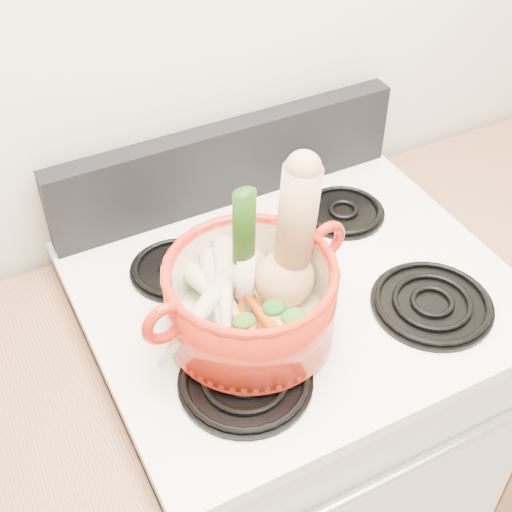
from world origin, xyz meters
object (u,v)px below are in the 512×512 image
dutch_oven (251,300)px  squash (290,238)px  leek (244,249)px  stove_body (289,433)px

dutch_oven → squash: (0.08, 0.01, 0.09)m
dutch_oven → leek: 0.09m
dutch_oven → leek: bearing=74.1°
leek → dutch_oven: bearing=-100.8°
dutch_oven → squash: bearing=0.7°
stove_body → squash: bearing=-133.5°
squash → leek: bearing=164.3°
stove_body → leek: (-0.13, -0.04, 0.67)m
dutch_oven → squash: size_ratio=1.05×
stove_body → squash: (-0.05, -0.06, 0.67)m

